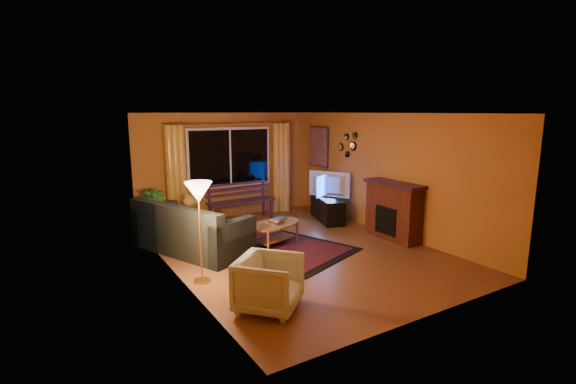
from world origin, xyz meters
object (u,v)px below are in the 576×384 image
armchair (269,281)px  bench (241,211)px  sofa (192,227)px  coffee_table (275,234)px  tv_console (327,209)px  floor_lamp (200,233)px

armchair → bench: bearing=27.6°
sofa → coffee_table: sofa is taller
bench → tv_console: tv_console is taller
floor_lamp → sofa: bearing=76.6°
armchair → coffee_table: size_ratio=0.66×
sofa → coffee_table: size_ratio=1.93×
bench → tv_console: bearing=-30.5°
sofa → armchair: 2.77m
floor_lamp → coffee_table: bearing=28.0°
coffee_table → tv_console: tv_console is taller
bench → floor_lamp: bearing=-126.5°
bench → coffee_table: bearing=-97.4°
coffee_table → armchair: bearing=-121.3°
sofa → armchair: (0.09, -2.77, -0.07)m
sofa → tv_console: 3.48m
sofa → armchair: bearing=-111.0°
floor_lamp → coffee_table: floor_lamp is taller
bench → floor_lamp: 3.58m
coffee_table → tv_console: (1.97, 0.97, 0.06)m
floor_lamp → coffee_table: 2.14m
sofa → tv_console: size_ratio=1.72×
sofa → armchair: size_ratio=2.91×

